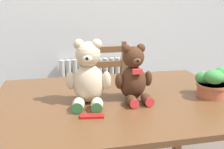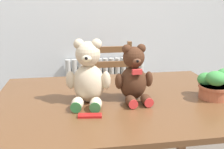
% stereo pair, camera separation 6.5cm
% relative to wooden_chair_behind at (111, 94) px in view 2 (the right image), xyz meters
% --- Properties ---
extents(wall_back, '(8.00, 0.04, 2.60)m').
position_rel_wooden_chair_behind_xyz_m(wall_back, '(-0.11, 0.47, 0.85)').
color(wall_back, silver).
rests_on(wall_back, ground_plane).
extents(radiator, '(0.88, 0.10, 0.71)m').
position_rel_wooden_chair_behind_xyz_m(radiator, '(-0.00, 0.40, -0.13)').
color(radiator, beige).
rests_on(radiator, ground_plane).
extents(dining_table, '(1.42, 1.00, 0.77)m').
position_rel_wooden_chair_behind_xyz_m(dining_table, '(-0.11, -0.90, 0.23)').
color(dining_table, brown).
rests_on(dining_table, ground_plane).
extents(wooden_chair_behind, '(0.46, 0.45, 0.93)m').
position_rel_wooden_chair_behind_xyz_m(wooden_chair_behind, '(0.00, 0.00, 0.00)').
color(wooden_chair_behind, brown).
rests_on(wooden_chair_behind, ground_plane).
extents(teddy_bear_left, '(0.25, 0.27, 0.36)m').
position_rel_wooden_chair_behind_xyz_m(teddy_bear_left, '(-0.27, -0.93, 0.47)').
color(teddy_bear_left, beige).
rests_on(teddy_bear_left, dining_table).
extents(teddy_bear_right, '(0.23, 0.23, 0.32)m').
position_rel_wooden_chair_behind_xyz_m(teddy_bear_right, '(-0.01, -0.93, 0.46)').
color(teddy_bear_right, '#472819').
rests_on(teddy_bear_right, dining_table).
extents(potted_plant, '(0.19, 0.19, 0.18)m').
position_rel_wooden_chair_behind_xyz_m(potted_plant, '(0.46, -0.98, 0.40)').
color(potted_plant, '#B25B3D').
rests_on(potted_plant, dining_table).
extents(chocolate_bar, '(0.12, 0.06, 0.01)m').
position_rel_wooden_chair_behind_xyz_m(chocolate_bar, '(-0.28, -1.12, 0.32)').
color(chocolate_bar, red).
rests_on(chocolate_bar, dining_table).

